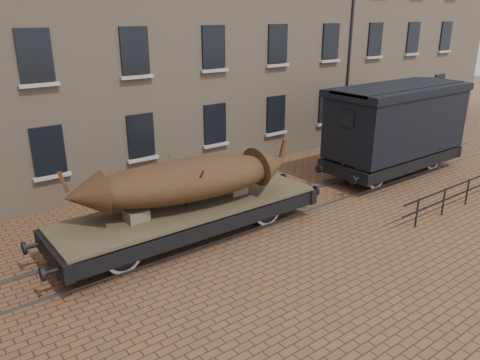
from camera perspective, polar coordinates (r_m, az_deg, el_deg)
ground at (r=16.72m, az=3.87°, el=-3.94°), size 90.00×90.00×0.00m
warehouse_cream at (r=25.20m, az=-6.18°, el=20.22°), size 40.00×10.19×14.00m
rail_track at (r=16.71m, az=3.87°, el=-3.85°), size 30.00×1.52×0.06m
flatcar_wagon at (r=14.54m, az=-6.10°, el=-3.92°), size 9.39×2.55×1.42m
iron_boat at (r=14.10m, az=-6.62°, el=0.02°), size 7.09×2.91×1.68m
goods_van at (r=21.06m, az=18.62°, el=6.98°), size 7.52×2.74×3.89m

